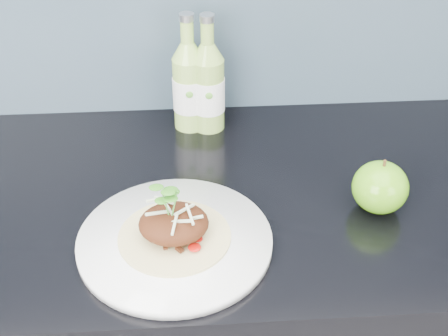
{
  "coord_description": "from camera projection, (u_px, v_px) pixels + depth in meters",
  "views": [
    {
      "loc": [
        -0.09,
        0.84,
        1.56
      ],
      "look_at": [
        -0.04,
        1.62,
        1.0
      ],
      "focal_mm": 50.0,
      "sensor_mm": 36.0,
      "label": 1
    }
  ],
  "objects": [
    {
      "name": "pork_taco",
      "position": [
        174.0,
        223.0,
        0.94
      ],
      "size": [
        0.17,
        0.17,
        0.1
      ],
      "color": "tan",
      "rests_on": "dinner_plate"
    },
    {
      "name": "cider_bottle_right",
      "position": [
        208.0,
        87.0,
        1.19
      ],
      "size": [
        0.08,
        0.08,
        0.23
      ],
      "rotation": [
        0.0,
        0.0,
        0.21
      ],
      "color": "#88AF49",
      "rests_on": "kitchen_counter"
    },
    {
      "name": "dinner_plate",
      "position": [
        175.0,
        241.0,
        0.96
      ],
      "size": [
        0.33,
        0.33,
        0.02
      ],
      "color": "white",
      "rests_on": "kitchen_counter"
    },
    {
      "name": "cider_bottle_left",
      "position": [
        189.0,
        86.0,
        1.2
      ],
      "size": [
        0.07,
        0.07,
        0.23
      ],
      "rotation": [
        0.0,
        0.0,
        0.05
      ],
      "color": "#92BD4E",
      "rests_on": "kitchen_counter"
    },
    {
      "name": "green_apple",
      "position": [
        380.0,
        187.0,
        1.01
      ],
      "size": [
        0.1,
        0.1,
        0.1
      ],
      "rotation": [
        0.0,
        0.0,
        0.1
      ],
      "color": "#499810",
      "rests_on": "kitchen_counter"
    }
  ]
}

